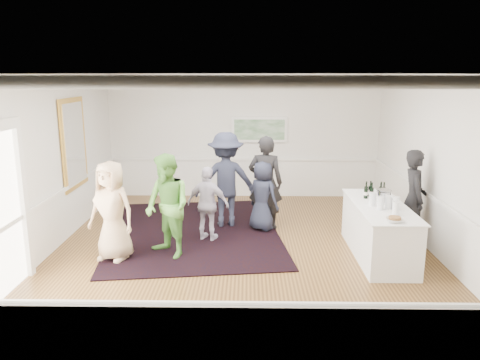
{
  "coord_description": "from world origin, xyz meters",
  "views": [
    {
      "loc": [
        0.1,
        -8.11,
        3.21
      ],
      "look_at": [
        -0.04,
        0.2,
        1.3
      ],
      "focal_mm": 35.0,
      "sensor_mm": 36.0,
      "label": 1
    }
  ],
  "objects_px": {
    "bartender": "(414,199)",
    "guest_tan": "(112,211)",
    "guest_navy": "(262,196)",
    "guest_green": "(167,206)",
    "guest_lilac": "(208,204)",
    "nut_bowl": "(395,219)",
    "serving_table": "(379,230)",
    "ice_bucket": "(384,197)",
    "guest_dark_a": "(226,180)",
    "guest_dark_b": "(265,183)"
  },
  "relations": [
    {
      "from": "bartender",
      "to": "guest_tan",
      "type": "bearing_deg",
      "value": 102.84
    },
    {
      "from": "bartender",
      "to": "guest_navy",
      "type": "relative_size",
      "value": 1.27
    },
    {
      "from": "bartender",
      "to": "guest_green",
      "type": "xyz_separation_m",
      "value": [
        -4.5,
        -0.6,
        0.0
      ]
    },
    {
      "from": "guest_lilac",
      "to": "nut_bowl",
      "type": "bearing_deg",
      "value": 169.6
    },
    {
      "from": "serving_table",
      "to": "ice_bucket",
      "type": "xyz_separation_m",
      "value": [
        0.09,
        0.13,
        0.58
      ]
    },
    {
      "from": "guest_green",
      "to": "guest_dark_a",
      "type": "distance_m",
      "value": 1.98
    },
    {
      "from": "serving_table",
      "to": "guest_navy",
      "type": "bearing_deg",
      "value": 145.4
    },
    {
      "from": "guest_dark_a",
      "to": "guest_navy",
      "type": "height_order",
      "value": "guest_dark_a"
    },
    {
      "from": "guest_navy",
      "to": "guest_tan",
      "type": "bearing_deg",
      "value": 71.39
    },
    {
      "from": "bartender",
      "to": "guest_dark_a",
      "type": "xyz_separation_m",
      "value": [
        -3.56,
        1.14,
        0.08
      ]
    },
    {
      "from": "serving_table",
      "to": "guest_tan",
      "type": "xyz_separation_m",
      "value": [
        -4.68,
        -0.23,
        0.4
      ]
    },
    {
      "from": "guest_dark_a",
      "to": "guest_dark_b",
      "type": "xyz_separation_m",
      "value": [
        0.83,
        -0.13,
        -0.03
      ]
    },
    {
      "from": "guest_navy",
      "to": "guest_lilac",
      "type": "bearing_deg",
      "value": 70.86
    },
    {
      "from": "bartender",
      "to": "guest_navy",
      "type": "distance_m",
      "value": 2.93
    },
    {
      "from": "bartender",
      "to": "guest_dark_a",
      "type": "bearing_deg",
      "value": 77.26
    },
    {
      "from": "ice_bucket",
      "to": "guest_green",
      "type": "bearing_deg",
      "value": -176.93
    },
    {
      "from": "guest_navy",
      "to": "nut_bowl",
      "type": "bearing_deg",
      "value": 170.26
    },
    {
      "from": "bartender",
      "to": "guest_tan",
      "type": "relative_size",
      "value": 1.05
    },
    {
      "from": "ice_bucket",
      "to": "guest_dark_a",
      "type": "bearing_deg",
      "value": 152.0
    },
    {
      "from": "guest_green",
      "to": "nut_bowl",
      "type": "xyz_separation_m",
      "value": [
        3.7,
        -0.87,
        0.06
      ]
    },
    {
      "from": "guest_green",
      "to": "nut_bowl",
      "type": "distance_m",
      "value": 3.8
    },
    {
      "from": "serving_table",
      "to": "guest_dark_a",
      "type": "bearing_deg",
      "value": 149.28
    },
    {
      "from": "guest_tan",
      "to": "guest_navy",
      "type": "height_order",
      "value": "guest_tan"
    },
    {
      "from": "guest_lilac",
      "to": "nut_bowl",
      "type": "xyz_separation_m",
      "value": [
        3.06,
        -1.7,
        0.25
      ]
    },
    {
      "from": "guest_tan",
      "to": "guest_dark_a",
      "type": "distance_m",
      "value": 2.67
    },
    {
      "from": "serving_table",
      "to": "bartender",
      "type": "relative_size",
      "value": 1.27
    },
    {
      "from": "guest_lilac",
      "to": "guest_dark_b",
      "type": "xyz_separation_m",
      "value": [
        1.13,
        0.77,
        0.25
      ]
    },
    {
      "from": "guest_tan",
      "to": "guest_navy",
      "type": "xyz_separation_m",
      "value": [
        2.66,
        1.62,
        -0.15
      ]
    },
    {
      "from": "guest_dark_b",
      "to": "nut_bowl",
      "type": "relative_size",
      "value": 7.18
    },
    {
      "from": "guest_dark_a",
      "to": "nut_bowl",
      "type": "bearing_deg",
      "value": 129.4
    },
    {
      "from": "serving_table",
      "to": "guest_green",
      "type": "height_order",
      "value": "guest_green"
    },
    {
      "from": "guest_tan",
      "to": "guest_dark_b",
      "type": "bearing_deg",
      "value": 50.8
    },
    {
      "from": "bartender",
      "to": "guest_lilac",
      "type": "height_order",
      "value": "bartender"
    },
    {
      "from": "guest_green",
      "to": "guest_dark_a",
      "type": "xyz_separation_m",
      "value": [
        0.95,
        1.74,
        0.08
      ]
    },
    {
      "from": "guest_dark_b",
      "to": "ice_bucket",
      "type": "distance_m",
      "value": 2.48
    },
    {
      "from": "guest_dark_b",
      "to": "bartender",
      "type": "bearing_deg",
      "value": 168.13
    },
    {
      "from": "bartender",
      "to": "nut_bowl",
      "type": "relative_size",
      "value": 6.75
    },
    {
      "from": "serving_table",
      "to": "guest_green",
      "type": "relative_size",
      "value": 1.26
    },
    {
      "from": "bartender",
      "to": "guest_dark_a",
      "type": "height_order",
      "value": "guest_dark_a"
    },
    {
      "from": "guest_green",
      "to": "bartender",
      "type": "bearing_deg",
      "value": 52.95
    },
    {
      "from": "bartender",
      "to": "serving_table",
      "type": "bearing_deg",
      "value": 129.24
    },
    {
      "from": "bartender",
      "to": "guest_green",
      "type": "bearing_deg",
      "value": 102.57
    },
    {
      "from": "serving_table",
      "to": "nut_bowl",
      "type": "height_order",
      "value": "nut_bowl"
    },
    {
      "from": "bartender",
      "to": "guest_dark_b",
      "type": "height_order",
      "value": "guest_dark_b"
    },
    {
      "from": "guest_dark_a",
      "to": "nut_bowl",
      "type": "relative_size",
      "value": 7.37
    },
    {
      "from": "guest_green",
      "to": "guest_dark_b",
      "type": "height_order",
      "value": "guest_dark_b"
    },
    {
      "from": "guest_lilac",
      "to": "ice_bucket",
      "type": "bearing_deg",
      "value": -172.48
    },
    {
      "from": "guest_navy",
      "to": "guest_dark_b",
      "type": "bearing_deg",
      "value": -75.1
    },
    {
      "from": "serving_table",
      "to": "bartender",
      "type": "xyz_separation_m",
      "value": [
        0.76,
        0.52,
        0.45
      ]
    },
    {
      "from": "guest_dark_b",
      "to": "serving_table",
      "type": "bearing_deg",
      "value": 150.55
    }
  ]
}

